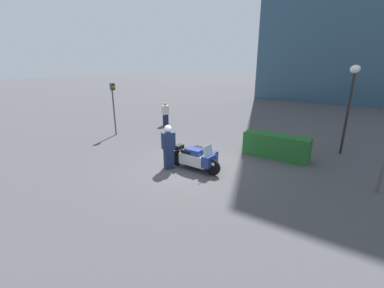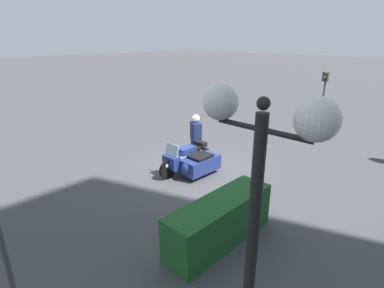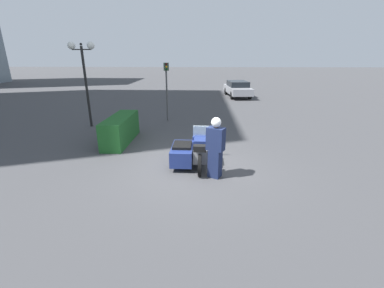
{
  "view_description": "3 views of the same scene",
  "coord_description": "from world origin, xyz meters",
  "px_view_note": "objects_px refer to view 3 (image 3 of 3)",
  "views": [
    {
      "loc": [
        5.86,
        -8.11,
        4.09
      ],
      "look_at": [
        0.4,
        -0.28,
        1.12
      ],
      "focal_mm": 24.0,
      "sensor_mm": 36.0,
      "label": 1
    },
    {
      "loc": [
        7.25,
        6.8,
        4.47
      ],
      "look_at": [
        0.4,
        0.08,
        1.07
      ],
      "focal_mm": 28.0,
      "sensor_mm": 36.0,
      "label": 2
    },
    {
      "loc": [
        -7.51,
        -0.24,
        3.43
      ],
      "look_at": [
        -0.52,
        0.06,
        1.02
      ],
      "focal_mm": 24.0,
      "sensor_mm": 36.0,
      "label": 3
    }
  ],
  "objects_px": {
    "police_motorcycle": "(191,150)",
    "officer_rider": "(215,146)",
    "twin_lamp_post": "(83,63)",
    "traffic_light_near": "(167,83)",
    "hedge_bush_curbside": "(121,129)",
    "parked_car_background": "(238,88)"
  },
  "relations": [
    {
      "from": "twin_lamp_post",
      "to": "traffic_light_near",
      "type": "xyz_separation_m",
      "value": [
        1.44,
        -3.76,
        -1.08
      ]
    },
    {
      "from": "police_motorcycle",
      "to": "hedge_bush_curbside",
      "type": "height_order",
      "value": "police_motorcycle"
    },
    {
      "from": "hedge_bush_curbside",
      "to": "twin_lamp_post",
      "type": "distance_m",
      "value": 4.23
    },
    {
      "from": "hedge_bush_curbside",
      "to": "traffic_light_near",
      "type": "height_order",
      "value": "traffic_light_near"
    },
    {
      "from": "twin_lamp_post",
      "to": "officer_rider",
      "type": "bearing_deg",
      "value": -132.35
    },
    {
      "from": "police_motorcycle",
      "to": "twin_lamp_post",
      "type": "relative_size",
      "value": 0.59
    },
    {
      "from": "hedge_bush_curbside",
      "to": "police_motorcycle",
      "type": "bearing_deg",
      "value": -125.73
    },
    {
      "from": "officer_rider",
      "to": "traffic_light_near",
      "type": "relative_size",
      "value": 0.59
    },
    {
      "from": "twin_lamp_post",
      "to": "parked_car_background",
      "type": "relative_size",
      "value": 0.87
    },
    {
      "from": "parked_car_background",
      "to": "hedge_bush_curbside",
      "type": "bearing_deg",
      "value": 148.05
    },
    {
      "from": "twin_lamp_post",
      "to": "parked_car_background",
      "type": "bearing_deg",
      "value": -39.75
    },
    {
      "from": "police_motorcycle",
      "to": "hedge_bush_curbside",
      "type": "relative_size",
      "value": 0.82
    },
    {
      "from": "hedge_bush_curbside",
      "to": "twin_lamp_post",
      "type": "bearing_deg",
      "value": 43.86
    },
    {
      "from": "traffic_light_near",
      "to": "police_motorcycle",
      "type": "bearing_deg",
      "value": -2.14
    },
    {
      "from": "traffic_light_near",
      "to": "parked_car_background",
      "type": "relative_size",
      "value": 0.66
    },
    {
      "from": "twin_lamp_post",
      "to": "traffic_light_near",
      "type": "bearing_deg",
      "value": -68.97
    },
    {
      "from": "police_motorcycle",
      "to": "officer_rider",
      "type": "height_order",
      "value": "officer_rider"
    },
    {
      "from": "twin_lamp_post",
      "to": "traffic_light_near",
      "type": "relative_size",
      "value": 1.31
    },
    {
      "from": "police_motorcycle",
      "to": "hedge_bush_curbside",
      "type": "distance_m",
      "value": 3.73
    },
    {
      "from": "hedge_bush_curbside",
      "to": "parked_car_background",
      "type": "bearing_deg",
      "value": -26.45
    },
    {
      "from": "hedge_bush_curbside",
      "to": "twin_lamp_post",
      "type": "xyz_separation_m",
      "value": [
        2.41,
        2.32,
        2.6
      ]
    },
    {
      "from": "officer_rider",
      "to": "parked_car_background",
      "type": "height_order",
      "value": "officer_rider"
    }
  ]
}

